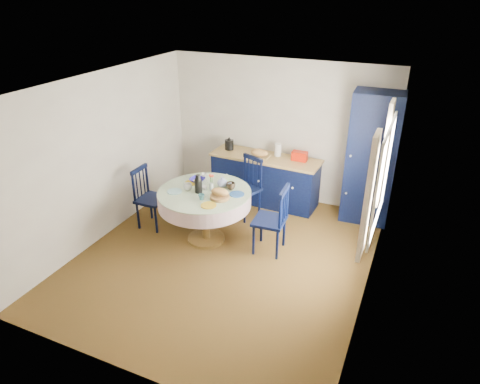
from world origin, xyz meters
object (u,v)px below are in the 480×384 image
(chair_right, at_px, (273,219))
(mug_a, at_px, (188,187))
(cobalt_bowl, at_px, (197,180))
(chair_left, at_px, (150,197))
(dining_table, at_px, (205,199))
(mug_b, at_px, (201,197))
(kitchen_counter, at_px, (265,178))
(pantry_cabinet, at_px, (371,159))
(chair_far, at_px, (246,187))
(mug_d, at_px, (204,176))
(mug_c, at_px, (231,186))

(chair_right, distance_m, mug_a, 1.34)
(cobalt_bowl, bearing_deg, chair_left, -165.01)
(dining_table, bearing_deg, mug_b, -71.70)
(kitchen_counter, relative_size, mug_b, 22.10)
(chair_left, relative_size, mug_a, 7.95)
(chair_left, xyz_separation_m, cobalt_bowl, (0.78, 0.21, 0.36))
(pantry_cabinet, bearing_deg, chair_far, -162.65)
(pantry_cabinet, relative_size, mug_d, 23.25)
(mug_a, distance_m, mug_d, 0.45)
(dining_table, xyz_separation_m, mug_c, (0.32, 0.22, 0.18))
(chair_far, distance_m, cobalt_bowl, 0.97)
(mug_c, relative_size, cobalt_bowl, 0.59)
(chair_far, bearing_deg, chair_right, -25.95)
(pantry_cabinet, distance_m, chair_far, 2.07)
(mug_a, bearing_deg, dining_table, 12.30)
(kitchen_counter, xyz_separation_m, pantry_cabinet, (1.76, 0.10, 0.63))
(mug_b, distance_m, cobalt_bowl, 0.62)
(mug_d, bearing_deg, pantry_cabinet, 29.24)
(pantry_cabinet, xyz_separation_m, mug_c, (-1.79, -1.48, -0.18))
(dining_table, bearing_deg, chair_far, 76.62)
(dining_table, distance_m, mug_d, 0.48)
(chair_left, bearing_deg, dining_table, -93.01)
(dining_table, bearing_deg, chair_left, 177.29)
(mug_b, xyz_separation_m, cobalt_bowl, (-0.35, 0.51, -0.01))
(kitchen_counter, relative_size, dining_table, 1.42)
(chair_right, height_order, mug_c, chair_right)
(mug_a, bearing_deg, mug_c, 25.78)
(dining_table, bearing_deg, cobalt_bowl, 135.96)
(dining_table, relative_size, chair_left, 1.38)
(chair_right, bearing_deg, kitchen_counter, -158.90)
(mug_b, bearing_deg, cobalt_bowl, 124.40)
(mug_a, bearing_deg, chair_far, 65.09)
(kitchen_counter, xyz_separation_m, mug_a, (-0.61, -1.65, 0.44))
(chair_right, height_order, mug_d, chair_right)
(cobalt_bowl, bearing_deg, kitchen_counter, 65.30)
(dining_table, relative_size, mug_a, 10.98)
(pantry_cabinet, xyz_separation_m, cobalt_bowl, (-2.38, -1.44, -0.21))
(dining_table, xyz_separation_m, mug_a, (-0.25, -0.06, 0.18))
(kitchen_counter, bearing_deg, pantry_cabinet, 5.51)
(chair_right, bearing_deg, mug_a, -85.05)
(chair_left, xyz_separation_m, chair_far, (1.28, 0.96, 0.01))
(chair_left, relative_size, mug_c, 7.34)
(kitchen_counter, height_order, cobalt_bowl, kitchen_counter)
(kitchen_counter, xyz_separation_m, mug_d, (-0.57, -1.21, 0.43))
(chair_right, xyz_separation_m, mug_b, (-0.94, -0.39, 0.35))
(chair_far, height_order, mug_d, chair_far)
(chair_far, bearing_deg, mug_a, -92.86)
(pantry_cabinet, xyz_separation_m, mug_d, (-2.33, -1.30, -0.19))
(kitchen_counter, relative_size, mug_c, 14.40)
(mug_a, height_order, mug_c, mug_c)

